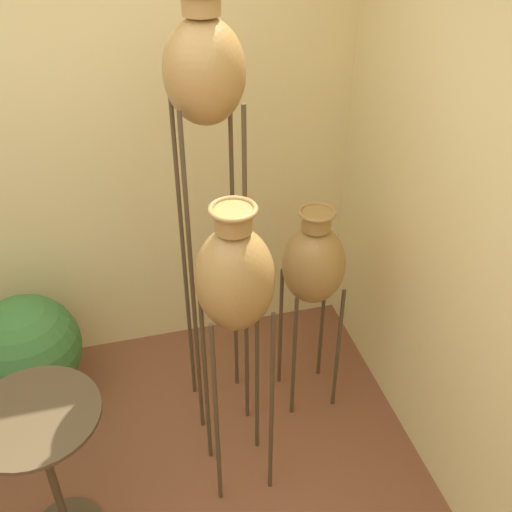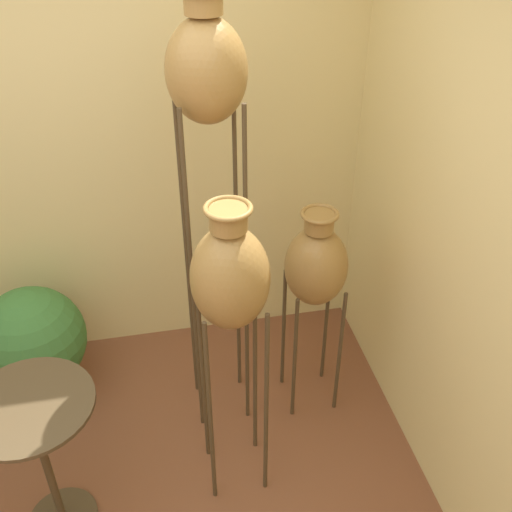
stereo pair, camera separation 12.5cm
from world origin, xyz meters
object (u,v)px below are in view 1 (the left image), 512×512
(vase_stand_medium, at_px, (235,281))
(side_table, at_px, (43,450))
(vase_stand_short, at_px, (314,265))
(potted_plant, at_px, (28,353))
(vase_stand_tall, at_px, (205,83))

(vase_stand_medium, bearing_deg, side_table, -172.53)
(vase_stand_short, relative_size, potted_plant, 1.74)
(vase_stand_medium, distance_m, vase_stand_short, 0.70)
(vase_stand_tall, distance_m, vase_stand_medium, 0.78)
(vase_stand_tall, xyz_separation_m, side_table, (-0.83, -0.56, -1.24))
(vase_stand_medium, height_order, potted_plant, vase_stand_medium)
(vase_stand_short, xyz_separation_m, side_table, (-1.31, -0.52, -0.32))
(vase_stand_medium, distance_m, potted_plant, 1.45)
(vase_stand_medium, relative_size, vase_stand_short, 1.26)
(vase_stand_tall, relative_size, vase_stand_short, 1.81)
(side_table, relative_size, potted_plant, 1.13)
(side_table, xyz_separation_m, potted_plant, (-0.14, 0.83, -0.20))
(vase_stand_short, xyz_separation_m, potted_plant, (-1.45, 0.31, -0.52))
(vase_stand_short, distance_m, potted_plant, 1.57)
(side_table, distance_m, potted_plant, 0.86)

